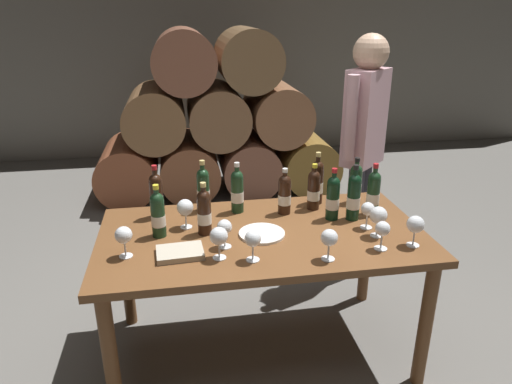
% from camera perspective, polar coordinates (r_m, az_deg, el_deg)
% --- Properties ---
extents(ground_plane, '(14.00, 14.00, 0.00)m').
position_cam_1_polar(ground_plane, '(2.87, 0.70, -18.66)').
color(ground_plane, '#66635E').
extents(cellar_back_wall, '(10.00, 0.24, 2.80)m').
position_cam_1_polar(cellar_back_wall, '(6.39, -6.31, 17.34)').
color(cellar_back_wall, slate).
rests_on(cellar_back_wall, ground_plane).
extents(barrel_stack, '(2.49, 0.90, 1.69)m').
position_cam_1_polar(barrel_stack, '(4.91, -4.75, 8.15)').
color(barrel_stack, brown).
rests_on(barrel_stack, ground_plane).
extents(dining_table, '(1.70, 0.90, 0.76)m').
position_cam_1_polar(dining_table, '(2.49, 0.77, -6.84)').
color(dining_table, brown).
rests_on(dining_table, ground_plane).
extents(wine_bottle_0, '(0.07, 0.07, 0.30)m').
position_cam_1_polar(wine_bottle_0, '(2.65, -2.32, 0.15)').
color(wine_bottle_0, '#19381E').
rests_on(wine_bottle_0, dining_table).
extents(wine_bottle_1, '(0.07, 0.07, 0.28)m').
position_cam_1_polar(wine_bottle_1, '(2.84, 12.11, 1.06)').
color(wine_bottle_1, '#19381E').
rests_on(wine_bottle_1, dining_table).
extents(wine_bottle_2, '(0.07, 0.07, 0.28)m').
position_cam_1_polar(wine_bottle_2, '(2.40, -6.37, -2.43)').
color(wine_bottle_2, black).
rests_on(wine_bottle_2, dining_table).
extents(wine_bottle_3, '(0.07, 0.07, 0.30)m').
position_cam_1_polar(wine_bottle_3, '(2.59, 9.40, -0.65)').
color(wine_bottle_3, black).
rests_on(wine_bottle_3, dining_table).
extents(wine_bottle_4, '(0.07, 0.07, 0.32)m').
position_cam_1_polar(wine_bottle_4, '(2.79, 7.50, 1.28)').
color(wine_bottle_4, black).
rests_on(wine_bottle_4, dining_table).
extents(wine_bottle_5, '(0.07, 0.07, 0.32)m').
position_cam_1_polar(wine_bottle_5, '(2.60, 11.89, -0.53)').
color(wine_bottle_5, black).
rests_on(wine_bottle_5, dining_table).
extents(wine_bottle_6, '(0.07, 0.07, 0.31)m').
position_cam_1_polar(wine_bottle_6, '(2.68, -6.49, 0.32)').
color(wine_bottle_6, '#19381E').
rests_on(wine_bottle_6, dining_table).
extents(wine_bottle_7, '(0.07, 0.07, 0.27)m').
position_cam_1_polar(wine_bottle_7, '(2.63, 3.52, -0.23)').
color(wine_bottle_7, black).
rests_on(wine_bottle_7, dining_table).
extents(wine_bottle_8, '(0.07, 0.07, 0.28)m').
position_cam_1_polar(wine_bottle_8, '(2.71, 7.09, 0.31)').
color(wine_bottle_8, black).
rests_on(wine_bottle_8, dining_table).
extents(wine_bottle_9, '(0.07, 0.07, 0.31)m').
position_cam_1_polar(wine_bottle_9, '(2.63, -12.11, -0.39)').
color(wine_bottle_9, black).
rests_on(wine_bottle_9, dining_table).
extents(wine_bottle_10, '(0.07, 0.07, 0.30)m').
position_cam_1_polar(wine_bottle_10, '(2.70, 14.19, -0.06)').
color(wine_bottle_10, '#19381E').
rests_on(wine_bottle_10, dining_table).
extents(wine_bottle_11, '(0.07, 0.07, 0.28)m').
position_cam_1_polar(wine_bottle_11, '(2.41, -11.93, -2.67)').
color(wine_bottle_11, '#19381E').
rests_on(wine_bottle_11, dining_table).
extents(wine_glass_0, '(0.08, 0.08, 0.15)m').
position_cam_1_polar(wine_glass_0, '(2.18, 8.97, -5.66)').
color(wine_glass_0, white).
rests_on(wine_glass_0, dining_table).
extents(wine_glass_1, '(0.09, 0.09, 0.16)m').
position_cam_1_polar(wine_glass_1, '(2.48, -8.69, -1.96)').
color(wine_glass_1, white).
rests_on(wine_glass_1, dining_table).
extents(wine_glass_2, '(0.07, 0.07, 0.15)m').
position_cam_1_polar(wine_glass_2, '(2.53, 13.54, -2.16)').
color(wine_glass_2, white).
rests_on(wine_glass_2, dining_table).
extents(wine_glass_3, '(0.07, 0.07, 0.15)m').
position_cam_1_polar(wine_glass_3, '(2.26, -3.88, -4.42)').
color(wine_glass_3, white).
rests_on(wine_glass_3, dining_table).
extents(wine_glass_4, '(0.08, 0.08, 0.16)m').
position_cam_1_polar(wine_glass_4, '(2.26, -15.92, -5.20)').
color(wine_glass_4, white).
rests_on(wine_glass_4, dining_table).
extents(wine_glass_5, '(0.09, 0.09, 0.16)m').
position_cam_1_polar(wine_glass_5, '(2.44, 14.78, -2.85)').
color(wine_glass_5, white).
rests_on(wine_glass_5, dining_table).
extents(wine_glass_6, '(0.08, 0.08, 0.15)m').
position_cam_1_polar(wine_glass_6, '(2.14, -0.40, -5.88)').
color(wine_glass_6, white).
rests_on(wine_glass_6, dining_table).
extents(wine_glass_7, '(0.09, 0.09, 0.16)m').
position_cam_1_polar(wine_glass_7, '(2.16, -4.59, -5.50)').
color(wine_glass_7, white).
rests_on(wine_glass_7, dining_table).
extents(wine_glass_8, '(0.07, 0.07, 0.15)m').
position_cam_1_polar(wine_glass_8, '(2.32, 15.26, -4.50)').
color(wine_glass_8, white).
rests_on(wine_glass_8, dining_table).
extents(wine_glass_9, '(0.09, 0.09, 0.16)m').
position_cam_1_polar(wine_glass_9, '(2.40, 18.96, -3.86)').
color(wine_glass_9, white).
rests_on(wine_glass_9, dining_table).
extents(tasting_notebook, '(0.23, 0.17, 0.03)m').
position_cam_1_polar(tasting_notebook, '(2.26, -9.30, -7.34)').
color(tasting_notebook, '#B2A893').
rests_on(tasting_notebook, dining_table).
extents(serving_plate, '(0.24, 0.24, 0.01)m').
position_cam_1_polar(serving_plate, '(2.42, 0.72, -5.13)').
color(serving_plate, white).
rests_on(serving_plate, dining_table).
extents(sommelier_presenting, '(0.39, 0.36, 1.72)m').
position_cam_1_polar(sommelier_presenting, '(3.26, 13.06, 6.60)').
color(sommelier_presenting, '#383842').
rests_on(sommelier_presenting, ground_plane).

